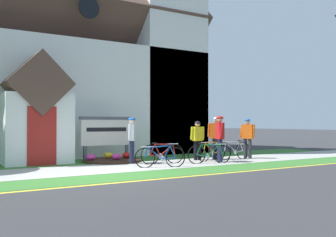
# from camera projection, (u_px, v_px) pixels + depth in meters

# --- Properties ---
(ground) EXTENTS (140.00, 140.00, 0.00)m
(ground) POSITION_uv_depth(u_px,v_px,m) (69.00, 163.00, 14.39)
(ground) COLOR #333335
(sidewalk_slab) EXTENTS (32.00, 2.59, 0.01)m
(sidewalk_slab) POSITION_uv_depth(u_px,v_px,m) (124.00, 167.00, 12.89)
(sidewalk_slab) COLOR #A8A59E
(sidewalk_slab) RESTS_ON ground
(grass_verge) EXTENTS (32.00, 1.55, 0.01)m
(grass_verge) POSITION_uv_depth(u_px,v_px,m) (153.00, 174.00, 11.12)
(grass_verge) COLOR #38722D
(grass_verge) RESTS_ON ground
(church_lawn) EXTENTS (24.00, 2.24, 0.01)m
(church_lawn) POSITION_uv_depth(u_px,v_px,m) (98.00, 161.00, 14.95)
(church_lawn) COLOR #38722D
(church_lawn) RESTS_ON ground
(curb_paint_stripe) EXTENTS (28.00, 0.16, 0.01)m
(curb_paint_stripe) POSITION_uv_depth(u_px,v_px,m) (170.00, 178.00, 10.33)
(curb_paint_stripe) COLOR yellow
(curb_paint_stripe) RESTS_ON ground
(church_building) EXTENTS (13.18, 11.03, 13.85)m
(church_building) POSITION_uv_depth(u_px,v_px,m) (71.00, 57.00, 19.83)
(church_building) COLOR white
(church_building) RESTS_ON ground
(church_sign) EXTENTS (2.26, 0.16, 1.76)m
(church_sign) POSITION_uv_depth(u_px,v_px,m) (107.00, 132.00, 15.20)
(church_sign) COLOR #474C56
(church_sign) RESTS_ON ground
(flower_bed) EXTENTS (2.26, 2.26, 0.34)m
(flower_bed) POSITION_uv_depth(u_px,v_px,m) (112.00, 160.00, 14.71)
(flower_bed) COLOR #382319
(flower_bed) RESTS_ON ground
(bicycle_yellow) EXTENTS (1.66, 0.52, 0.79)m
(bicycle_yellow) POSITION_uv_depth(u_px,v_px,m) (209.00, 154.00, 14.10)
(bicycle_yellow) COLOR black
(bicycle_yellow) RESTS_ON ground
(bicycle_red) EXTENTS (1.75, 0.08, 0.81)m
(bicycle_red) POSITION_uv_depth(u_px,v_px,m) (234.00, 150.00, 15.61)
(bicycle_red) COLOR black
(bicycle_red) RESTS_ON ground
(bicycle_blue) EXTENTS (1.67, 0.62, 0.81)m
(bicycle_blue) POSITION_uv_depth(u_px,v_px,m) (160.00, 157.00, 12.85)
(bicycle_blue) COLOR black
(bicycle_blue) RESTS_ON ground
(bicycle_green) EXTENTS (1.69, 0.42, 0.81)m
(bicycle_green) POSITION_uv_depth(u_px,v_px,m) (212.00, 151.00, 15.08)
(bicycle_green) COLOR black
(bicycle_green) RESTS_ON ground
(bicycle_silver) EXTENTS (1.73, 0.23, 0.81)m
(bicycle_silver) POSITION_uv_depth(u_px,v_px,m) (162.00, 154.00, 13.97)
(bicycle_silver) COLOR black
(bicycle_silver) RESTS_ON ground
(cyclist_in_yellow_jersey) EXTENTS (0.39, 0.72, 1.70)m
(cyclist_in_yellow_jersey) POSITION_uv_depth(u_px,v_px,m) (248.00, 135.00, 16.07)
(cyclist_in_yellow_jersey) COLOR #2D2D33
(cyclist_in_yellow_jersey) RESTS_ON ground
(cyclist_in_green_jersey) EXTENTS (0.47, 0.60, 1.73)m
(cyclist_in_green_jersey) POSITION_uv_depth(u_px,v_px,m) (132.00, 136.00, 14.05)
(cyclist_in_green_jersey) COLOR #191E38
(cyclist_in_green_jersey) RESTS_ON ground
(cyclist_in_blue_jersey) EXTENTS (0.50, 0.57, 1.76)m
(cyclist_in_blue_jersey) POSITION_uv_depth(u_px,v_px,m) (216.00, 134.00, 15.69)
(cyclist_in_blue_jersey) COLOR #191E38
(cyclist_in_blue_jersey) RESTS_ON ground
(cyclist_in_orange_jersey) EXTENTS (0.37, 0.73, 1.79)m
(cyclist_in_orange_jersey) POSITION_uv_depth(u_px,v_px,m) (220.00, 135.00, 14.60)
(cyclist_in_orange_jersey) COLOR #191E38
(cyclist_in_orange_jersey) RESTS_ON ground
(cyclist_in_red_jersey) EXTENTS (0.64, 0.27, 1.59)m
(cyclist_in_red_jersey) POSITION_uv_depth(u_px,v_px,m) (198.00, 138.00, 15.36)
(cyclist_in_red_jersey) COLOR black
(cyclist_in_red_jersey) RESTS_ON ground
(roadside_conifer) EXTENTS (3.23, 3.23, 7.20)m
(roadside_conifer) POSITION_uv_depth(u_px,v_px,m) (161.00, 74.00, 22.74)
(roadside_conifer) COLOR #4C3823
(roadside_conifer) RESTS_ON ground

